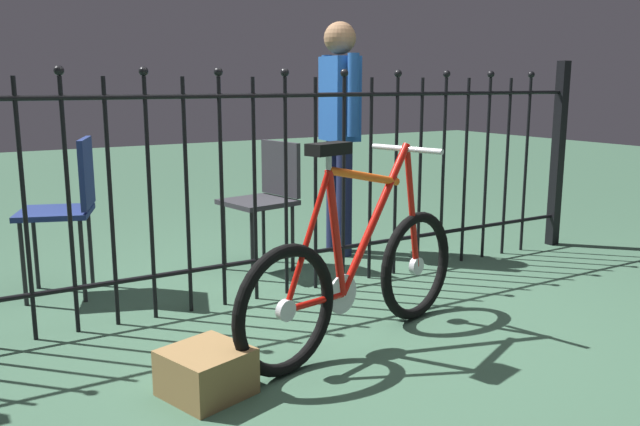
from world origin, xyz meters
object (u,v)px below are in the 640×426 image
object	(u,v)px
chair_charcoal	(267,192)
bicycle	(358,275)
chair_navy	(69,200)
person_visitor	(339,119)
display_crate	(206,372)

from	to	relation	value
chair_charcoal	bicycle	bearing A→B (deg)	-99.20
chair_navy	person_visitor	distance (m)	1.84
person_visitor	display_crate	xyz separation A→B (m)	(-1.61, -1.56, -0.85)
bicycle	chair_charcoal	bearing A→B (deg)	80.80
chair_charcoal	chair_navy	bearing A→B (deg)	175.61
display_crate	chair_navy	bearing A→B (deg)	96.57
bicycle	person_visitor	bearing A→B (deg)	60.15
bicycle	display_crate	distance (m)	0.83
bicycle	chair_navy	distance (m)	1.74
person_visitor	display_crate	size ratio (longest dim) A/B	5.43
chair_charcoal	person_visitor	size ratio (longest dim) A/B	0.52
chair_navy	chair_charcoal	size ratio (longest dim) A/B	1.08
display_crate	bicycle	bearing A→B (deg)	8.63
bicycle	chair_charcoal	distance (m)	1.37
chair_navy	display_crate	bearing A→B (deg)	-83.43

